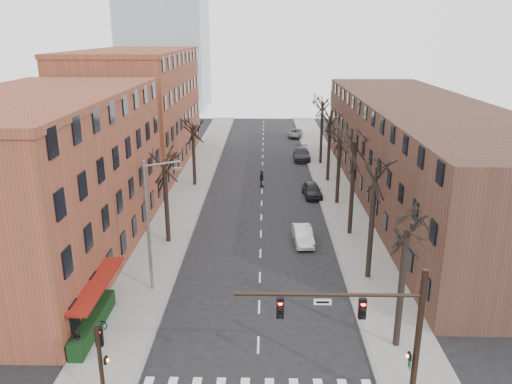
{
  "coord_description": "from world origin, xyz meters",
  "views": [
    {
      "loc": [
        0.32,
        -19.75,
        16.58
      ],
      "look_at": [
        -0.41,
        19.32,
        4.0
      ],
      "focal_mm": 35.0,
      "sensor_mm": 36.0,
      "label": 1
    }
  ],
  "objects_px": {
    "silver_sedan": "(303,235)",
    "parked_car_mid": "(302,154)",
    "bicycle": "(92,322)",
    "parked_car_near": "(312,190)"
  },
  "relations": [
    {
      "from": "silver_sedan",
      "to": "bicycle",
      "type": "height_order",
      "value": "silver_sedan"
    },
    {
      "from": "parked_car_near",
      "to": "bicycle",
      "type": "relative_size",
      "value": 2.47
    },
    {
      "from": "silver_sedan",
      "to": "parked_car_mid",
      "type": "relative_size",
      "value": 0.76
    },
    {
      "from": "bicycle",
      "to": "parked_car_mid",
      "type": "bearing_deg",
      "value": -16.32
    },
    {
      "from": "parked_car_mid",
      "to": "bicycle",
      "type": "relative_size",
      "value": 3.08
    },
    {
      "from": "silver_sedan",
      "to": "parked_car_near",
      "type": "distance_m",
      "value": 12.36
    },
    {
      "from": "parked_car_mid",
      "to": "parked_car_near",
      "type": "bearing_deg",
      "value": -88.57
    },
    {
      "from": "parked_car_near",
      "to": "bicycle",
      "type": "xyz_separation_m",
      "value": [
        -14.9,
        -25.26,
        -0.13
      ]
    },
    {
      "from": "bicycle",
      "to": "parked_car_near",
      "type": "bearing_deg",
      "value": -26.95
    },
    {
      "from": "silver_sedan",
      "to": "parked_car_mid",
      "type": "xyz_separation_m",
      "value": [
        1.83,
        28.12,
        0.11
      ]
    }
  ]
}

